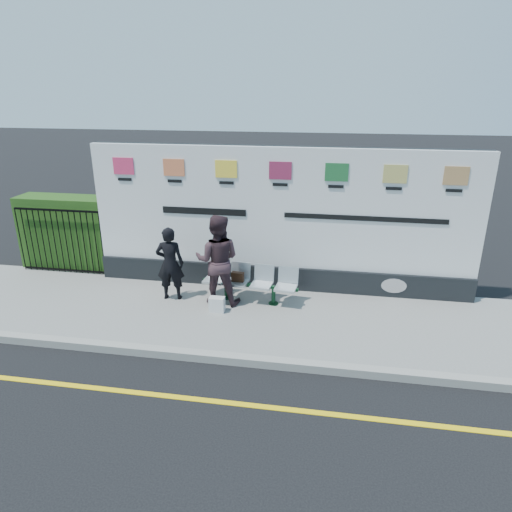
{
  "coord_description": "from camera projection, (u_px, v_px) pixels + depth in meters",
  "views": [
    {
      "loc": [
        1.52,
        -5.21,
        4.25
      ],
      "look_at": [
        0.2,
        2.68,
        1.25
      ],
      "focal_mm": 32.0,
      "sensor_mm": 36.0,
      "label": 1
    }
  ],
  "objects": [
    {
      "name": "yellow_line",
      "position": [
        212.0,
        401.0,
        6.54
      ],
      "size": [
        14.0,
        0.1,
        0.01
      ],
      "primitive_type": "cube",
      "color": "yellow",
      "rests_on": "ground"
    },
    {
      "name": "pavement",
      "position": [
        245.0,
        316.0,
        8.83
      ],
      "size": [
        14.0,
        3.0,
        0.12
      ],
      "primitive_type": "cube",
      "color": "gray",
      "rests_on": "ground"
    },
    {
      "name": "bench",
      "position": [
        250.0,
        292.0,
        9.24
      ],
      "size": [
        1.94,
        0.69,
        0.41
      ],
      "primitive_type": null,
      "rotation": [
        0.0,
        0.0,
        -0.1
      ],
      "color": "silver",
      "rests_on": "pavement"
    },
    {
      "name": "carrier_bag_white",
      "position": [
        217.0,
        304.0,
        8.83
      ],
      "size": [
        0.3,
        0.18,
        0.3
      ],
      "primitive_type": "cube",
      "color": "silver",
      "rests_on": "pavement"
    },
    {
      "name": "railing",
      "position": [
        60.0,
        241.0,
        10.49
      ],
      "size": [
        2.05,
        0.06,
        1.54
      ],
      "primitive_type": null,
      "color": "black",
      "rests_on": "pavement"
    },
    {
      "name": "woman_right",
      "position": [
        218.0,
        260.0,
        8.93
      ],
      "size": [
        0.94,
        0.76,
        1.83
      ],
      "primitive_type": "imported",
      "rotation": [
        0.0,
        0.0,
        3.21
      ],
      "color": "#382429",
      "rests_on": "pavement"
    },
    {
      "name": "hedge",
      "position": [
        70.0,
        232.0,
        10.88
      ],
      "size": [
        2.35,
        0.7,
        1.7
      ],
      "primitive_type": "cube",
      "color": "#254A16",
      "rests_on": "pavement"
    },
    {
      "name": "kerb",
      "position": [
        227.0,
        358.0,
        7.44
      ],
      "size": [
        14.0,
        0.18,
        0.14
      ],
      "primitive_type": "cube",
      "color": "gray",
      "rests_on": "ground"
    },
    {
      "name": "handbag_brown",
      "position": [
        238.0,
        277.0,
        9.2
      ],
      "size": [
        0.26,
        0.13,
        0.2
      ],
      "primitive_type": "cube",
      "rotation": [
        0.0,
        0.0,
        -0.11
      ],
      "color": "black",
      "rests_on": "bench"
    },
    {
      "name": "billboard",
      "position": [
        280.0,
        230.0,
        9.52
      ],
      "size": [
        8.0,
        0.3,
        3.0
      ],
      "color": "black",
      "rests_on": "pavement"
    },
    {
      "name": "woman_left",
      "position": [
        170.0,
        264.0,
        9.18
      ],
      "size": [
        0.6,
        0.44,
        1.53
      ],
      "primitive_type": "imported",
      "rotation": [
        0.0,
        0.0,
        3.28
      ],
      "color": "black",
      "rests_on": "pavement"
    },
    {
      "name": "ground",
      "position": [
        212.0,
        401.0,
        6.54
      ],
      "size": [
        80.0,
        80.0,
        0.0
      ],
      "primitive_type": "plane",
      "color": "black"
    }
  ]
}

